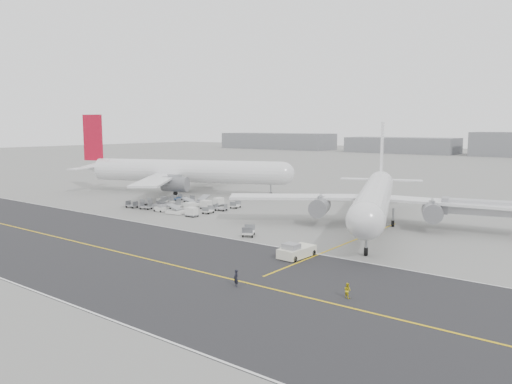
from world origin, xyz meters
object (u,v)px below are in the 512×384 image
Objects in this scene: pushback_tug at (296,251)px; ground_crew_b at (347,290)px; ground_crew_a at (236,278)px; airliner_a at (182,171)px; airliner_b at (375,196)px; jet_bridge at (489,210)px.

pushback_tug is 4.65× the size of ground_crew_b.
ground_crew_a is 1.20× the size of ground_crew_b.
ground_crew_b is at bearing -145.53° from airliner_a.
ground_crew_a reaches higher than ground_crew_b.
airliner_b is 6.82× the size of pushback_tug.
airliner_b is 18.16m from jet_bridge.
airliner_b is at bearing 116.48° from ground_crew_a.
airliner_a is 29.40× the size of ground_crew_a.
ground_crew_a is at bearing -121.71° from jet_bridge.
pushback_tug is 16.29m from ground_crew_b.
pushback_tug is at bearing -144.16° from airliner_a.
ground_crew_b is (-3.89, -42.12, -3.06)m from jet_bridge.
pushback_tug is at bearing -109.66° from airliner_b.
airliner_a is at bearing 151.50° from pushback_tug.
pushback_tug is 36.14m from jet_bridge.
airliner_b is 26.42× the size of ground_crew_a.
airliner_a is at bearing 163.67° from jet_bridge.
airliner_a is 58.14m from airliner_b.
airliner_a is at bearing -16.60° from ground_crew_b.
airliner_a is 77.74m from ground_crew_a.
airliner_b is 39.09m from ground_crew_b.
jet_bridge is 42.41m from ground_crew_b.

